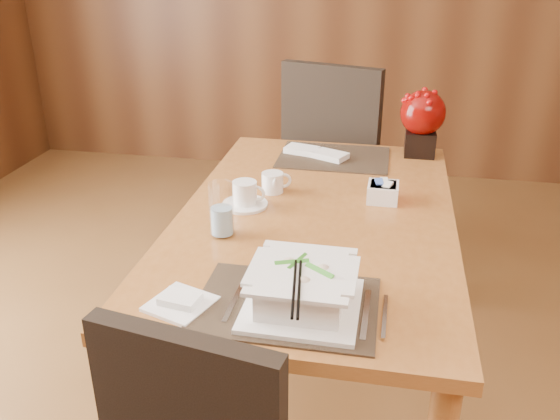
% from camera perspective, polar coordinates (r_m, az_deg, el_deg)
% --- Properties ---
extents(dining_table, '(0.90, 1.50, 0.75)m').
position_cam_1_polar(dining_table, '(2.01, 3.42, -2.83)').
color(dining_table, '#A3632D').
rests_on(dining_table, ground).
extents(placemat_near, '(0.45, 0.33, 0.01)m').
position_cam_1_polar(placemat_near, '(1.49, 0.64, -9.11)').
color(placemat_near, black).
rests_on(placemat_near, dining_table).
extents(placemat_far, '(0.45, 0.33, 0.01)m').
position_cam_1_polar(placemat_far, '(2.47, 5.20, 5.07)').
color(placemat_far, black).
rests_on(placemat_far, dining_table).
extents(soup_setting, '(0.28, 0.28, 0.11)m').
position_cam_1_polar(soup_setting, '(1.45, 2.17, -7.68)').
color(soup_setting, white).
rests_on(soup_setting, dining_table).
extents(coffee_cup, '(0.16, 0.16, 0.09)m').
position_cam_1_polar(coffee_cup, '(2.01, -3.41, 1.40)').
color(coffee_cup, white).
rests_on(coffee_cup, dining_table).
extents(water_glass, '(0.09, 0.09, 0.17)m').
position_cam_1_polar(water_glass, '(1.80, -5.65, 0.04)').
color(water_glass, white).
rests_on(water_glass, dining_table).
extents(creamer_jug, '(0.13, 0.13, 0.07)m').
position_cam_1_polar(creamer_jug, '(2.12, -0.73, 2.67)').
color(creamer_jug, white).
rests_on(creamer_jug, dining_table).
extents(sugar_caddy, '(0.11, 0.11, 0.06)m').
position_cam_1_polar(sugar_caddy, '(2.08, 9.87, 1.69)').
color(sugar_caddy, white).
rests_on(sugar_caddy, dining_table).
extents(berry_decor, '(0.19, 0.19, 0.27)m').
position_cam_1_polar(berry_decor, '(2.52, 13.54, 8.52)').
color(berry_decor, black).
rests_on(berry_decor, dining_table).
extents(napkins_far, '(0.28, 0.18, 0.02)m').
position_cam_1_polar(napkins_far, '(2.47, 3.67, 5.51)').
color(napkins_far, white).
rests_on(napkins_far, dining_table).
extents(bread_plate, '(0.18, 0.18, 0.01)m').
position_cam_1_polar(bread_plate, '(1.51, -9.55, -8.90)').
color(bread_plate, white).
rests_on(bread_plate, dining_table).
extents(far_chair, '(0.62, 0.62, 1.07)m').
position_cam_1_polar(far_chair, '(2.94, 5.68, 5.20)').
color(far_chair, black).
rests_on(far_chair, ground).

